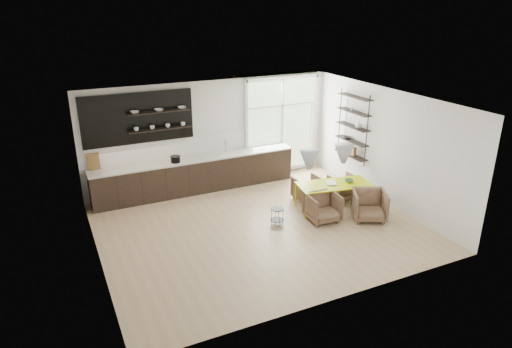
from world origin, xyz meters
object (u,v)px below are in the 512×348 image
at_px(wire_stool, 277,214).
at_px(armchair_front_right, 369,205).
at_px(dining_table, 334,186).
at_px(armchair_front_left, 323,207).
at_px(armchair_back_right, 343,187).
at_px(armchair_back_left, 308,189).

bearing_deg(wire_stool, armchair_front_right, -18.08).
distance_m(dining_table, armchair_front_left, 0.80).
bearing_deg(armchair_back_right, armchair_back_left, -13.11).
height_order(dining_table, armchair_front_right, armchair_front_right).
bearing_deg(armchair_front_left, dining_table, 40.71).
xyz_separation_m(dining_table, armchair_front_right, (0.42, -0.86, -0.25)).
relative_size(armchair_back_left, wire_stool, 1.69).
distance_m(armchair_back_left, armchair_back_right, 0.96).
distance_m(armchair_back_right, armchair_front_right, 1.33).
xyz_separation_m(armchair_back_right, wire_stool, (-2.28, -0.63, -0.04)).
xyz_separation_m(armchair_front_left, armchair_front_right, (1.03, -0.41, 0.02)).
distance_m(dining_table, armchair_front_right, 1.00).
relative_size(dining_table, armchair_back_right, 2.88).
relative_size(armchair_back_right, armchair_front_left, 0.90).
bearing_deg(armchair_front_left, armchair_back_left, 79.67).
bearing_deg(armchair_back_left, armchair_front_right, 114.43).
distance_m(armchair_front_left, wire_stool, 1.10).
bearing_deg(dining_table, armchair_front_right, -53.75).
height_order(dining_table, armchair_front_left, armchair_front_left).
relative_size(dining_table, armchair_front_right, 2.45).
height_order(armchair_back_left, armchair_front_left, armchair_front_left).
height_order(dining_table, armchair_back_right, dining_table).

